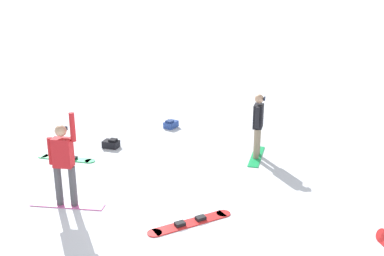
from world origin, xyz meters
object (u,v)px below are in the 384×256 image
(loose_snowboard_far_spare, at_px, (190,222))
(backpack_black, at_px, (111,144))
(backpack_blue, at_px, (171,124))
(snowboarder_foreground, at_px, (64,163))
(snowboarder_midground, at_px, (258,124))
(loose_snowboard_near_left, at_px, (66,158))

(loose_snowboard_far_spare, relative_size, backpack_black, 3.11)
(backpack_black, height_order, backpack_blue, backpack_blue)
(snowboarder_foreground, bearing_deg, backpack_black, 111.41)
(snowboarder_midground, bearing_deg, loose_snowboard_far_spare, -90.01)
(snowboarder_midground, height_order, backpack_blue, snowboarder_midground)
(snowboarder_foreground, relative_size, snowboarder_midground, 1.18)
(snowboarder_midground, bearing_deg, backpack_black, -163.40)
(snowboarder_foreground, distance_m, loose_snowboard_far_spare, 2.91)
(backpack_black, bearing_deg, loose_snowboard_far_spare, -35.25)
(loose_snowboard_near_left, bearing_deg, snowboarder_foreground, -47.81)
(backpack_blue, bearing_deg, backpack_black, -104.81)
(backpack_blue, bearing_deg, snowboarder_foreground, -83.31)
(snowboarder_midground, distance_m, loose_snowboard_near_left, 5.26)
(snowboarder_midground, xyz_separation_m, loose_snowboard_far_spare, (-0.00, -4.02, -0.91))
(snowboarder_midground, height_order, loose_snowboard_far_spare, snowboarder_midground)
(snowboarder_foreground, height_order, backpack_black, snowboarder_foreground)
(snowboarder_foreground, distance_m, backpack_blue, 5.84)
(loose_snowboard_far_spare, xyz_separation_m, loose_snowboard_near_left, (-4.56, 1.55, 0.00))
(snowboarder_midground, xyz_separation_m, backpack_black, (-4.00, -1.19, -0.81))
(snowboarder_foreground, distance_m, loose_snowboard_near_left, 2.94)
(loose_snowboard_far_spare, distance_m, backpack_blue, 6.22)
(loose_snowboard_far_spare, distance_m, backpack_black, 4.90)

